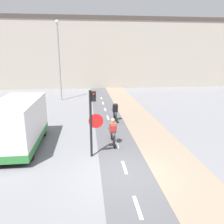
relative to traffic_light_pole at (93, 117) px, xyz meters
name	(u,v)px	position (x,y,z in m)	size (l,w,h in m)	color
ground_plane	(126,174)	(1.27, -1.74, -1.95)	(120.00, 120.00, 0.00)	gray
bike_lane	(126,174)	(1.27, -1.73, -1.94)	(2.06, 60.00, 0.02)	#56565B
sidewalk_strip	(180,170)	(3.50, -1.74, -1.92)	(2.40, 60.00, 0.05)	gray
building_row_background	(97,53)	(1.27, 23.37, 2.81)	(60.00, 5.20, 9.48)	#B2A899
traffic_light_pole	(93,117)	(0.00, 0.00, 0.00)	(0.67, 0.26, 3.14)	black
street_lamp_far	(59,54)	(-2.91, 13.30, 2.75)	(0.36, 0.36, 7.82)	gray
cyclist_near	(113,132)	(1.08, 1.32, -1.25)	(0.46, 1.74, 1.43)	black
cyclist_far	(115,112)	(1.72, 5.48, -1.29)	(0.46, 1.72, 1.43)	black
van	(18,125)	(-3.71, 1.45, -0.74)	(2.01, 4.66, 2.46)	white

